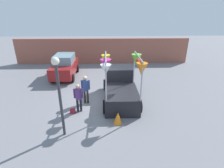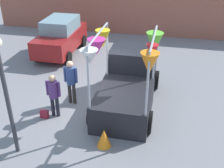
% 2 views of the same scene
% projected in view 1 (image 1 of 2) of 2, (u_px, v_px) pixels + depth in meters
% --- Properties ---
extents(ground_plane, '(60.00, 60.00, 0.00)m').
position_uv_depth(ground_plane, '(101.00, 102.00, 10.83)').
color(ground_plane, slate).
extents(vendor_truck, '(2.49, 4.15, 3.05)m').
position_uv_depth(vendor_truck, '(120.00, 85.00, 10.96)').
color(vendor_truck, black).
rests_on(vendor_truck, ground).
extents(parked_car, '(1.88, 4.00, 1.88)m').
position_uv_depth(parked_car, '(65.00, 66.00, 14.68)').
color(parked_car, maroon).
rests_on(parked_car, ground).
extents(person_customer, '(0.53, 0.34, 1.62)m').
position_uv_depth(person_customer, '(78.00, 96.00, 9.51)').
color(person_customer, black).
rests_on(person_customer, ground).
extents(person_vendor, '(0.53, 0.34, 1.75)m').
position_uv_depth(person_vendor, '(86.00, 87.00, 10.37)').
color(person_vendor, '#2D2823').
rests_on(person_vendor, ground).
extents(handbag, '(0.28, 0.16, 0.28)m').
position_uv_depth(handbag, '(73.00, 111.00, 9.64)').
color(handbag, maroon).
rests_on(handbag, ground).
extents(street_lamp, '(0.32, 0.32, 3.62)m').
position_uv_depth(street_lamp, '(59.00, 87.00, 7.12)').
color(street_lamp, '#333338').
rests_on(street_lamp, ground).
extents(brick_boundary_wall, '(18.00, 0.36, 2.60)m').
position_uv_depth(brick_boundary_wall, '(102.00, 51.00, 18.40)').
color(brick_boundary_wall, '#9E5947').
rests_on(brick_boundary_wall, ground).
extents(folded_kite_bundle_tangerine, '(0.60, 0.60, 0.60)m').
position_uv_depth(folded_kite_bundle_tangerine, '(118.00, 118.00, 8.72)').
color(folded_kite_bundle_tangerine, orange).
rests_on(folded_kite_bundle_tangerine, ground).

